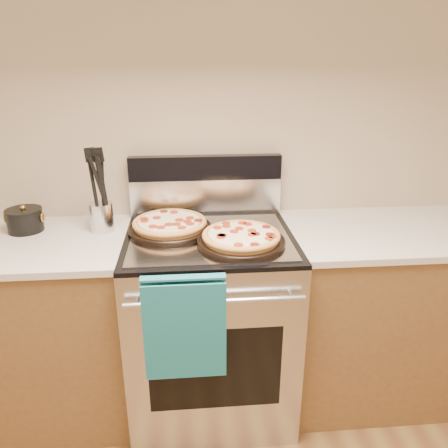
{
  "coord_description": "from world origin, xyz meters",
  "views": [
    {
      "loc": [
        -0.09,
        -0.17,
        1.68
      ],
      "look_at": [
        0.06,
        1.55,
        1.01
      ],
      "focal_mm": 35.0,
      "sensor_mm": 36.0,
      "label": 1
    }
  ],
  "objects": [
    {
      "name": "dish_towel",
      "position": [
        -0.12,
        1.27,
        0.7
      ],
      "size": [
        0.32,
        0.05,
        0.42
      ],
      "primitive_type": null,
      "color": "teal",
      "rests_on": "oven_handle"
    },
    {
      "name": "cabinet_left",
      "position": [
        -0.88,
        1.68,
        0.44
      ],
      "size": [
        1.0,
        0.62,
        0.88
      ],
      "primitive_type": "cube",
      "color": "brown",
      "rests_on": "ground"
    },
    {
      "name": "wall_back",
      "position": [
        0.0,
        2.0,
        1.35
      ],
      "size": [
        4.0,
        0.0,
        4.0
      ],
      "primitive_type": "plane",
      "rotation": [
        1.57,
        0.0,
        0.0
      ],
      "color": "tan",
      "rests_on": "ground"
    },
    {
      "name": "pepperoni_pizza_back",
      "position": [
        -0.18,
        1.72,
        0.95
      ],
      "size": [
        0.44,
        0.44,
        0.05
      ],
      "primitive_type": null,
      "rotation": [
        0.0,
        0.0,
        -0.16
      ],
      "color": "#BF783A",
      "rests_on": "foil_sheet"
    },
    {
      "name": "countertop_left",
      "position": [
        -0.88,
        1.68,
        0.9
      ],
      "size": [
        1.02,
        0.64,
        0.03
      ],
      "primitive_type": "cube",
      "color": "beige",
      "rests_on": "cabinet_left"
    },
    {
      "name": "pepperoni_pizza_front",
      "position": [
        0.13,
        1.54,
        0.95
      ],
      "size": [
        0.45,
        0.45,
        0.05
      ],
      "primitive_type": null,
      "rotation": [
        0.0,
        0.0,
        0.23
      ],
      "color": "#BF783A",
      "rests_on": "foil_sheet"
    },
    {
      "name": "foil_sheet",
      "position": [
        0.0,
        1.62,
        0.92
      ],
      "size": [
        0.7,
        0.55,
        0.01
      ],
      "primitive_type": "cube",
      "color": "gray",
      "rests_on": "cooktop"
    },
    {
      "name": "cabinet_right",
      "position": [
        0.88,
        1.68,
        0.44
      ],
      "size": [
        1.0,
        0.62,
        0.88
      ],
      "primitive_type": "cube",
      "color": "brown",
      "rests_on": "ground"
    },
    {
      "name": "backsplash_upper",
      "position": [
        0.0,
        1.96,
        1.16
      ],
      "size": [
        0.76,
        0.06,
        0.12
      ],
      "primitive_type": "cube",
      "color": "black",
      "rests_on": "backsplash_lower"
    },
    {
      "name": "oven_handle",
      "position": [
        0.0,
        1.27,
        0.8
      ],
      "size": [
        0.7,
        0.03,
        0.03
      ],
      "primitive_type": "cylinder",
      "rotation": [
        0.0,
        1.57,
        0.0
      ],
      "color": "silver",
      "rests_on": "range_body"
    },
    {
      "name": "saucepan",
      "position": [
        -0.86,
        1.81,
        0.96
      ],
      "size": [
        0.17,
        0.17,
        0.1
      ],
      "primitive_type": "cylinder",
      "rotation": [
        0.0,
        0.0,
        -0.04
      ],
      "color": "black",
      "rests_on": "countertop_left"
    },
    {
      "name": "range_body",
      "position": [
        0.0,
        1.65,
        0.45
      ],
      "size": [
        0.76,
        0.68,
        0.9
      ],
      "primitive_type": "cube",
      "color": "#B7B7BC",
      "rests_on": "ground"
    },
    {
      "name": "backsplash_lower",
      "position": [
        0.0,
        1.96,
        1.01
      ],
      "size": [
        0.76,
        0.06,
        0.18
      ],
      "primitive_type": "cube",
      "color": "silver",
      "rests_on": "cooktop"
    },
    {
      "name": "cooktop",
      "position": [
        0.0,
        1.65,
        0.91
      ],
      "size": [
        0.76,
        0.68,
        0.02
      ],
      "primitive_type": "cube",
      "color": "black",
      "rests_on": "range_body"
    },
    {
      "name": "countertop_right",
      "position": [
        0.88,
        1.68,
        0.9
      ],
      "size": [
        1.02,
        0.64,
        0.03
      ],
      "primitive_type": "cube",
      "color": "beige",
      "rests_on": "cabinet_right"
    },
    {
      "name": "oven_window",
      "position": [
        0.0,
        1.31,
        0.45
      ],
      "size": [
        0.56,
        0.01,
        0.4
      ],
      "primitive_type": "cube",
      "color": "black",
      "rests_on": "range_body"
    },
    {
      "name": "utensil_crock",
      "position": [
        -0.5,
        1.78,
        0.98
      ],
      "size": [
        0.12,
        0.12,
        0.14
      ],
      "primitive_type": "cylinder",
      "rotation": [
        0.0,
        0.0,
        -0.1
      ],
      "color": "silver",
      "rests_on": "countertop_left"
    }
  ]
}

